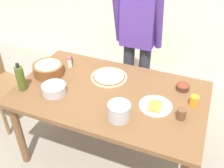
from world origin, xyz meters
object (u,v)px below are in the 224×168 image
(salt_shaker, at_px, (69,62))
(olive_oil_bottle, at_px, (21,78))
(dining_table, at_px, (110,100))
(small_sauce_bowl, at_px, (183,87))
(plate_with_slice, at_px, (155,106))
(mixing_bowl_steel, at_px, (54,89))
(cup_small_brown, at_px, (181,114))
(steel_pot, at_px, (119,111))
(pizza_raw_on_board, at_px, (109,77))
(person_cook, at_px, (138,37))
(cup_orange, at_px, (194,101))
(avocado, at_px, (70,59))
(popcorn_bowl, at_px, (48,68))

(salt_shaker, bearing_deg, olive_oil_bottle, -111.86)
(dining_table, relative_size, small_sauce_bowl, 14.55)
(plate_with_slice, xyz_separation_m, mixing_bowl_steel, (-0.83, -0.14, 0.03))
(dining_table, relative_size, cup_small_brown, 18.82)
(steel_pot, distance_m, salt_shaker, 0.85)
(pizza_raw_on_board, relative_size, mixing_bowl_steel, 1.66)
(person_cook, relative_size, small_sauce_bowl, 14.73)
(cup_orange, bearing_deg, person_cook, 135.27)
(salt_shaker, relative_size, avocado, 1.51)
(steel_pot, height_order, salt_shaker, steel_pot)
(small_sauce_bowl, height_order, steel_pot, steel_pot)
(cup_orange, bearing_deg, small_sauce_bowl, 123.13)
(plate_with_slice, distance_m, salt_shaker, 0.96)
(olive_oil_bottle, distance_m, avocado, 0.57)
(small_sauce_bowl, xyz_separation_m, olive_oil_bottle, (-1.26, -0.51, 0.08))
(dining_table, distance_m, cup_small_brown, 0.63)
(plate_with_slice, distance_m, popcorn_bowl, 1.04)
(steel_pot, bearing_deg, olive_oil_bottle, 178.38)
(mixing_bowl_steel, xyz_separation_m, small_sauce_bowl, (0.98, 0.45, -0.01))
(steel_pot, bearing_deg, popcorn_bowl, 158.80)
(plate_with_slice, distance_m, cup_orange, 0.30)
(pizza_raw_on_board, distance_m, steel_pot, 0.54)
(person_cook, distance_m, popcorn_bowl, 0.96)
(pizza_raw_on_board, xyz_separation_m, small_sauce_bowl, (0.65, 0.07, 0.02))
(pizza_raw_on_board, bearing_deg, dining_table, -65.61)
(plate_with_slice, bearing_deg, popcorn_bowl, 174.97)
(pizza_raw_on_board, relative_size, steel_pot, 1.91)
(dining_table, xyz_separation_m, avocado, (-0.55, 0.30, 0.13))
(pizza_raw_on_board, xyz_separation_m, steel_pot, (0.27, -0.46, 0.06))
(mixing_bowl_steel, height_order, cup_small_brown, cup_small_brown)
(dining_table, height_order, olive_oil_bottle, olive_oil_bottle)
(mixing_bowl_steel, distance_m, cup_orange, 1.13)
(person_cook, bearing_deg, steel_pot, -80.01)
(person_cook, bearing_deg, pizza_raw_on_board, -99.30)
(small_sauce_bowl, bearing_deg, steel_pot, -125.25)
(person_cook, distance_m, salt_shaker, 0.75)
(steel_pot, bearing_deg, salt_shaker, 144.68)
(popcorn_bowl, distance_m, cup_orange, 1.30)
(person_cook, distance_m, pizza_raw_on_board, 0.59)
(popcorn_bowl, height_order, olive_oil_bottle, olive_oil_bottle)
(mixing_bowl_steel, distance_m, avocado, 0.51)
(plate_with_slice, bearing_deg, steel_pot, -134.37)
(cup_orange, xyz_separation_m, salt_shaker, (-1.19, 0.14, 0.01))
(person_cook, xyz_separation_m, steel_pot, (0.18, -1.02, -0.11))
(person_cook, height_order, pizza_raw_on_board, person_cook)
(cup_small_brown, relative_size, avocado, 1.21)
(salt_shaker, height_order, avocado, salt_shaker)
(pizza_raw_on_board, xyz_separation_m, olive_oil_bottle, (-0.61, -0.44, 0.10))
(plate_with_slice, xyz_separation_m, salt_shaker, (-0.92, 0.27, 0.04))
(steel_pot, relative_size, cup_orange, 2.04)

